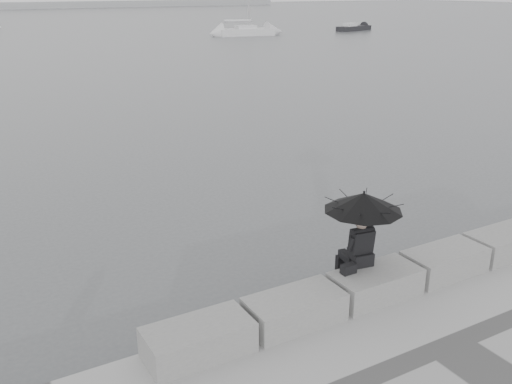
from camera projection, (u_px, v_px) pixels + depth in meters
ground at (356, 309)px, 10.63m from camera, size 360.00×360.00×0.00m
stone_block_far_left at (198, 340)px, 8.42m from camera, size 1.60×0.80×0.50m
stone_block_left at (295, 310)px, 9.21m from camera, size 1.60×0.80×0.50m
stone_block_centre at (375, 284)px, 10.00m from camera, size 1.60×0.80×0.50m
stone_block_right at (444, 262)px, 10.80m from camera, size 1.60×0.80×0.50m
stone_block_far_right at (504, 243)px, 11.59m from camera, size 1.60×0.80×0.50m
seated_person at (363, 210)px, 9.82m from camera, size 1.38×1.38×1.39m
bag at (348, 269)px, 9.82m from camera, size 0.26×0.15×0.17m
sailboat_right at (246, 31)px, 68.15m from camera, size 6.96×3.44×12.90m
small_motorboat at (354, 28)px, 75.70m from camera, size 5.85×2.89×1.10m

